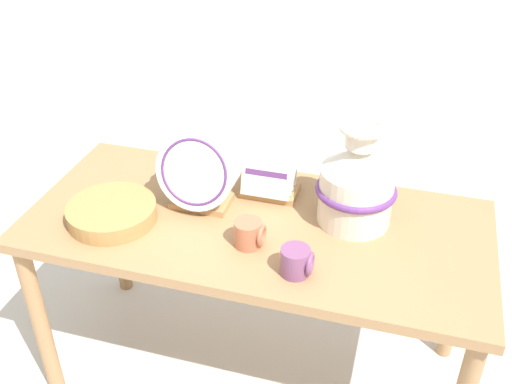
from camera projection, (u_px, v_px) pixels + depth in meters
name	position (u px, v px, depth m)	size (l,w,h in m)	color
ground_plane	(256.00, 368.00, 2.28)	(14.00, 14.00, 0.00)	beige
display_table	(256.00, 242.00, 1.94)	(1.46, 0.66, 0.69)	#9E754C
ceramic_vase	(357.00, 182.00, 1.82)	(0.25, 0.25, 0.34)	silver
dish_rack_round_plates	(199.00, 174.00, 1.90)	(0.26, 0.17, 0.28)	tan
dish_rack_square_plates	(272.00, 176.00, 1.99)	(0.19, 0.15, 0.19)	tan
wicker_charger_stack	(112.00, 213.00, 1.89)	(0.28, 0.28, 0.05)	#AD7F47
mug_plum_glaze	(297.00, 262.00, 1.66)	(0.09, 0.08, 0.08)	#7A4770
mug_terracotta_glaze	(249.00, 234.00, 1.77)	(0.09, 0.08, 0.08)	#B76647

